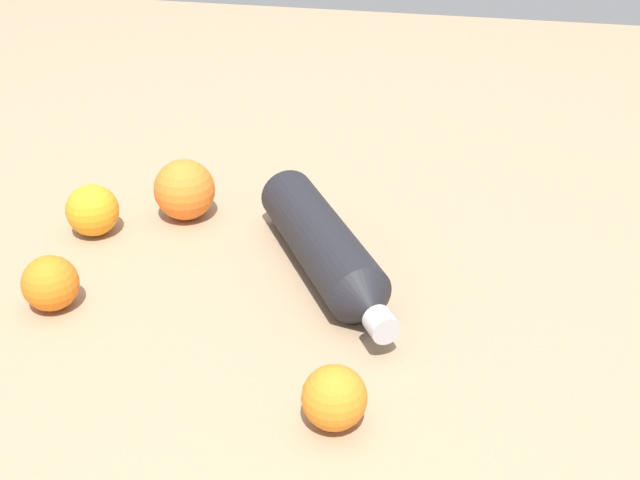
# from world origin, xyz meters

# --- Properties ---
(ground_plane) EXTENTS (2.40, 2.40, 0.00)m
(ground_plane) POSITION_xyz_m (0.00, 0.00, 0.00)
(ground_plane) COLOR #9E7F60
(water_bottle) EXTENTS (0.30, 0.22, 0.07)m
(water_bottle) POSITION_xyz_m (-0.05, -0.04, 0.04)
(water_bottle) COLOR black
(water_bottle) RESTS_ON ground_plane
(orange_0) EXTENTS (0.06, 0.06, 0.06)m
(orange_0) POSITION_xyz_m (-0.29, -0.10, 0.03)
(orange_0) COLOR orange
(orange_0) RESTS_ON ground_plane
(orange_1) EXTENTS (0.08, 0.08, 0.08)m
(orange_1) POSITION_xyz_m (0.05, 0.17, 0.04)
(orange_1) COLOR orange
(orange_1) RESTS_ON ground_plane
(orange_2) EXTENTS (0.07, 0.07, 0.07)m
(orange_2) POSITION_xyz_m (-0.02, 0.27, 0.03)
(orange_2) COLOR orange
(orange_2) RESTS_ON ground_plane
(orange_3) EXTENTS (0.06, 0.06, 0.06)m
(orange_3) POSITION_xyz_m (-0.18, 0.24, 0.03)
(orange_3) COLOR orange
(orange_3) RESTS_ON ground_plane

